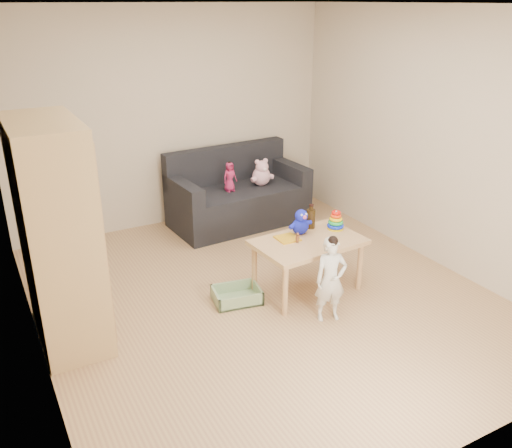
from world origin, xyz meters
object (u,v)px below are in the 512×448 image
toddler (331,281)px  wardrobe (58,235)px  sofa (239,205)px  play_table (307,265)px

toddler → wardrobe: bearing=173.8°
wardrobe → toddler: wardrobe is taller
sofa → play_table: (-0.20, -1.85, 0.03)m
sofa → toddler: toddler is taller
wardrobe → play_table: 2.28m
wardrobe → sofa: (2.37, 1.52, -0.68)m
wardrobe → sofa: wardrobe is taller
wardrobe → toddler: (2.06, -0.85, -0.54)m
wardrobe → sofa: bearing=32.7°
wardrobe → sofa: 2.89m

